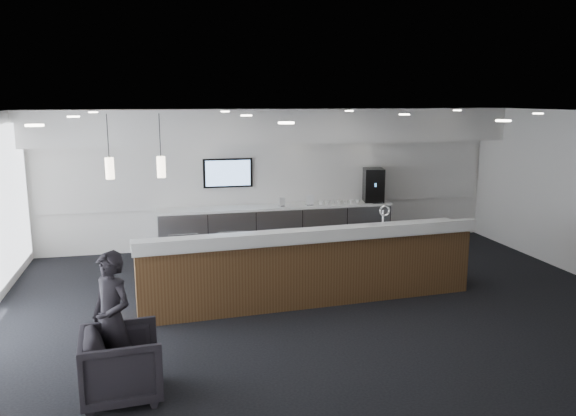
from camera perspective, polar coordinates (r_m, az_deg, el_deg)
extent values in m
plane|color=black|center=(8.88, 3.82, -10.11)|extent=(10.00, 10.00, 0.00)
cube|color=black|center=(8.29, 4.09, 9.62)|extent=(10.00, 8.00, 0.02)
cube|color=white|center=(12.28, -1.53, 3.08)|extent=(10.00, 0.02, 3.00)
cube|color=silver|center=(11.74, -1.11, 8.35)|extent=(10.00, 0.90, 0.70)
cube|color=silver|center=(12.24, -1.50, 3.53)|extent=(9.80, 0.06, 1.40)
cube|color=gray|center=(12.13, -1.16, -2.07)|extent=(5.00, 0.60, 0.90)
cube|color=white|center=(12.03, -1.17, 0.14)|extent=(5.06, 0.66, 0.05)
cylinder|color=white|center=(11.57, -10.57, -2.68)|extent=(0.60, 0.02, 0.02)
cylinder|color=white|center=(11.65, -5.65, -2.44)|extent=(0.60, 0.02, 0.02)
cylinder|color=white|center=(11.81, -0.84, -2.20)|extent=(0.60, 0.02, 0.02)
cylinder|color=white|center=(12.06, 3.81, -1.95)|extent=(0.60, 0.02, 0.02)
cylinder|color=white|center=(12.38, 8.24, -1.69)|extent=(0.60, 0.02, 0.02)
cube|color=black|center=(12.01, -6.13, 3.56)|extent=(1.05, 0.07, 0.62)
cube|color=blue|center=(11.97, -6.11, 3.54)|extent=(0.95, 0.01, 0.54)
cylinder|color=#FFE9C6|center=(8.77, -12.80, 4.54)|extent=(0.12, 0.12, 0.30)
cylinder|color=#FFE9C6|center=(8.79, -17.38, 4.33)|extent=(0.12, 0.12, 0.30)
cube|color=#4C3019|center=(9.04, 2.16, -6.19)|extent=(5.42, 1.10, 1.05)
cube|color=white|center=(8.89, 2.18, -2.77)|extent=(5.50, 1.19, 0.06)
cube|color=white|center=(8.49, 3.11, -2.83)|extent=(5.45, 0.47, 0.18)
cylinder|color=white|center=(9.44, 9.62, -1.04)|extent=(0.04, 0.04, 0.28)
torus|color=white|center=(9.36, 9.78, -0.27)|extent=(0.19, 0.04, 0.19)
cube|color=black|center=(12.59, 8.68, 2.32)|extent=(0.51, 0.55, 0.74)
cube|color=white|center=(12.42, 9.07, 0.51)|extent=(0.26, 0.12, 0.02)
cube|color=silver|center=(11.92, -0.61, 0.62)|extent=(0.14, 0.06, 0.19)
cube|color=silver|center=(12.05, 2.25, 0.80)|extent=(0.17, 0.04, 0.22)
imported|color=black|center=(6.53, -16.53, -14.99)|extent=(0.91, 0.88, 0.77)
imported|color=black|center=(6.69, -17.44, -10.73)|extent=(0.66, 0.67, 1.56)
imported|color=white|center=(12.39, 7.08, 0.69)|extent=(0.09, 0.09, 0.08)
imported|color=white|center=(12.34, 6.47, 0.66)|extent=(0.12, 0.12, 0.08)
imported|color=white|center=(12.29, 5.85, 0.63)|extent=(0.11, 0.11, 0.08)
imported|color=white|center=(12.25, 5.24, 0.61)|extent=(0.11, 0.11, 0.08)
imported|color=white|center=(12.21, 4.61, 0.58)|extent=(0.12, 0.12, 0.08)
imported|color=white|center=(12.16, 3.98, 0.55)|extent=(0.10, 0.10, 0.08)
imported|color=white|center=(12.12, 3.35, 0.53)|extent=(0.13, 0.13, 0.08)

